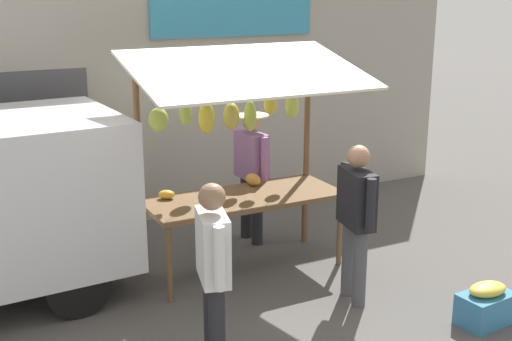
{
  "coord_description": "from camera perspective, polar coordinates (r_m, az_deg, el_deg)",
  "views": [
    {
      "loc": [
        3.14,
        6.37,
        3.16
      ],
      "look_at": [
        0.0,
        0.3,
        1.25
      ],
      "focal_mm": 46.87,
      "sensor_mm": 36.0,
      "label": 1
    }
  ],
  "objects": [
    {
      "name": "vendor_with_sunhat",
      "position": [
        8.28,
        -0.39,
        0.41
      ],
      "size": [
        0.43,
        0.71,
        1.67
      ],
      "rotation": [
        0.0,
        0.0,
        1.64
      ],
      "color": "#232328",
      "rests_on": "ground"
    },
    {
      "name": "shopper_in_grey_tee",
      "position": [
        5.54,
        -3.68,
        -7.96
      ],
      "size": [
        0.33,
        0.68,
        1.64
      ],
      "rotation": [
        0.0,
        0.0,
        -1.82
      ],
      "color": "#232328",
      "rests_on": "ground"
    },
    {
      "name": "produce_crate_near",
      "position": [
        6.9,
        19.03,
        -10.8
      ],
      "size": [
        0.56,
        0.38,
        0.42
      ],
      "color": "teal",
      "rests_on": "ground"
    },
    {
      "name": "street_backdrop",
      "position": [
        9.22,
        -7.38,
        6.38
      ],
      "size": [
        9.0,
        0.3,
        3.4
      ],
      "color": "#9E998E",
      "rests_on": "ground"
    },
    {
      "name": "market_stall",
      "position": [
        7.32,
        -1.38,
        3.03
      ],
      "size": [
        2.5,
        1.46,
        2.5
      ],
      "color": "brown",
      "rests_on": "ground"
    },
    {
      "name": "ground_plane",
      "position": [
        7.77,
        -1.03,
        -8.37
      ],
      "size": [
        40.0,
        40.0,
        0.0
      ],
      "primitive_type": "plane",
      "color": "#514F4C"
    },
    {
      "name": "shopper_with_ponytail",
      "position": [
        6.76,
        8.54,
        -3.58
      ],
      "size": [
        0.31,
        0.69,
        1.65
      ],
      "rotation": [
        0.0,
        0.0,
        -1.76
      ],
      "color": "#4C4C51",
      "rests_on": "ground"
    }
  ]
}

